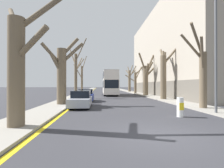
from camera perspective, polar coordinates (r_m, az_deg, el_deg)
ground_plane at (r=7.18m, az=15.14°, el=-15.94°), size 300.00×300.00×0.00m
sidewalk_left at (r=56.70m, az=-7.94°, el=-2.20°), size 2.51×120.00×0.12m
sidewalk_right at (r=57.19m, az=4.58°, el=-2.18°), size 2.51×120.00×0.12m
building_facade_right at (r=36.00m, az=20.53°, el=9.27°), size 10.08×33.76×15.85m
kerb_line_stripe at (r=56.62m, az=-6.49°, el=-2.26°), size 0.24×120.00×0.01m
street_tree_left_0 at (r=8.87m, az=-28.07°, el=6.35°), size 4.52×3.77×6.93m
street_tree_left_1 at (r=17.27m, az=-16.06°, el=3.54°), size 3.86×1.58×6.54m
street_tree_left_2 at (r=25.84m, az=-11.60°, el=3.76°), size 2.99×4.11×8.45m
street_tree_left_3 at (r=35.07m, az=-9.85°, el=1.82°), size 2.26×3.28×7.84m
street_tree_right_0 at (r=15.49m, az=27.31°, el=2.77°), size 2.27×2.09×6.32m
street_tree_right_1 at (r=23.77m, az=16.49°, el=3.28°), size 2.14×2.70×7.00m
street_tree_right_2 at (r=31.71m, az=11.08°, el=2.18°), size 3.67×2.20×7.56m
street_tree_right_3 at (r=39.80m, az=7.78°, el=1.13°), size 4.87×1.44×6.55m
street_tree_right_4 at (r=48.80m, az=5.85°, el=1.70°), size 3.46×3.67×7.64m
double_decker_bus at (r=33.07m, az=-0.70°, el=0.70°), size 2.57×10.30×4.44m
parked_car_0 at (r=15.57m, az=-10.08°, el=-4.94°), size 1.74×4.54×1.43m
parked_car_1 at (r=20.80m, az=-8.52°, el=-3.77°), size 1.77×4.01×1.43m
lamp_post at (r=13.49m, az=30.45°, el=10.59°), size 1.40×0.20×8.03m
traffic_bollard at (r=11.40m, az=21.37°, el=-7.04°), size 0.39×0.40×1.19m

